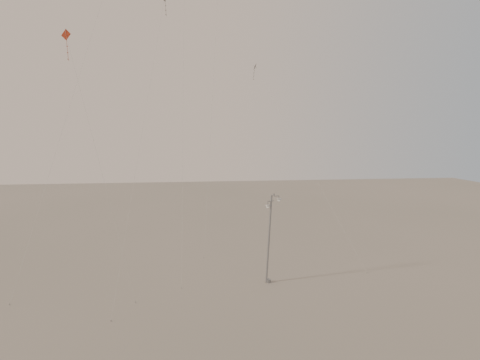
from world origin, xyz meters
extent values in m
plane|color=gray|center=(0.00, 0.00, 0.00)|extent=(160.00, 160.00, 0.00)
cylinder|color=gray|center=(5.36, 4.47, 0.15)|extent=(0.44, 0.44, 0.30)
cylinder|color=gray|center=(5.36, 4.47, 4.18)|extent=(0.61, 0.18, 8.35)
cylinder|color=gray|center=(5.78, 4.47, 8.40)|extent=(0.14, 0.14, 0.18)
cylinder|color=gray|center=(6.03, 4.51, 8.25)|extent=(0.50, 0.15, 0.07)
cylinder|color=gray|center=(6.28, 4.55, 8.10)|extent=(0.06, 0.06, 0.30)
ellipsoid|color=#ADADA8|center=(6.28, 4.55, 7.95)|extent=(0.52, 0.52, 0.18)
cylinder|color=gray|center=(5.49, 4.41, 7.80)|extent=(0.60, 0.20, 0.07)
cylinder|color=gray|center=(5.20, 4.34, 7.60)|extent=(0.06, 0.06, 0.40)
ellipsoid|color=#ADADA8|center=(5.20, 4.34, 7.40)|extent=(0.52, 0.52, 0.18)
cylinder|color=beige|center=(-12.25, 8.81, 18.71)|extent=(8.80, 12.73, 37.33)
cylinder|color=gray|center=(-16.64, 2.46, 0.05)|extent=(0.06, 0.06, 0.10)
cylinder|color=#322B2A|center=(-3.87, 8.59, 25.60)|extent=(0.12, 0.19, 1.30)
cylinder|color=beige|center=(-5.87, 3.56, 13.34)|extent=(3.86, 9.81, 26.58)
cylinder|color=gray|center=(-7.79, -1.34, 0.05)|extent=(0.06, 0.06, 0.10)
cylinder|color=beige|center=(-2.37, 10.78, 20.81)|extent=(0.78, 13.42, 41.53)
cylinder|color=gray|center=(-2.75, 4.08, 0.05)|extent=(0.06, 0.06, 0.10)
cube|color=maroon|center=(-10.76, 1.51, 21.26)|extent=(0.77, 0.25, 0.77)
cylinder|color=maroon|center=(-10.76, 1.66, 20.17)|extent=(0.03, 0.23, 1.48)
cylinder|color=beige|center=(-8.60, 1.55, 10.65)|extent=(4.33, 0.11, 21.21)
cylinder|color=gray|center=(-6.44, 1.60, 0.05)|extent=(0.06, 0.06, 0.10)
cube|color=#322B2A|center=(5.85, 16.01, 21.77)|extent=(0.31, 0.76, 0.73)
cylinder|color=#322B2A|center=(5.70, 15.99, 20.84)|extent=(0.19, 0.05, 1.18)
cylinder|color=beige|center=(10.75, 10.78, 10.91)|extent=(9.82, 10.48, 21.73)
cylinder|color=gray|center=(15.65, 5.54, 0.05)|extent=(0.06, 0.06, 0.10)
cylinder|color=beige|center=(0.68, 15.07, 17.03)|extent=(2.41, 5.78, 33.97)
cylinder|color=gray|center=(-0.52, 12.18, 0.05)|extent=(0.06, 0.06, 0.10)
camera|label=1|loc=(-1.42, -28.76, 13.96)|focal=28.00mm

